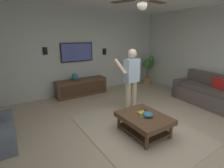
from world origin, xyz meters
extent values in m
plane|color=tan|center=(0.00, 0.00, 0.00)|extent=(7.65, 7.65, 0.00)
cube|color=#B2B7AD|center=(3.15, 0.00, 1.40)|extent=(0.10, 6.57, 2.81)
cube|color=tan|center=(0.12, 0.02, 0.01)|extent=(2.63, 2.03, 0.01)
cube|color=#564C47|center=(0.07, -2.64, 0.21)|extent=(1.98, 1.04, 0.42)
cube|color=#564C47|center=(0.03, -2.98, 0.65)|extent=(1.91, 0.40, 0.45)
cube|color=#564C47|center=(0.92, -2.73, 0.29)|extent=(0.27, 0.85, 0.58)
cube|color=#4C4643|center=(0.07, -2.56, 0.48)|extent=(1.56, 0.76, 0.12)
cube|color=red|center=(-0.19, -2.71, 0.64)|extent=(0.38, 0.19, 0.36)
cube|color=#513823|center=(-0.08, 0.02, 0.35)|extent=(1.00, 0.80, 0.10)
cylinder|color=#513823|center=(0.34, -0.30, 0.15)|extent=(0.07, 0.07, 0.30)
cylinder|color=#513823|center=(0.34, 0.34, 0.15)|extent=(0.07, 0.07, 0.30)
cylinder|color=#513823|center=(-0.50, -0.30, 0.15)|extent=(0.07, 0.07, 0.30)
cylinder|color=#513823|center=(-0.50, 0.34, 0.15)|extent=(0.07, 0.07, 0.30)
cube|color=#452F1E|center=(-0.08, 0.02, 0.10)|extent=(0.88, 0.68, 0.03)
cube|color=#513823|center=(2.82, 0.13, 0.28)|extent=(0.44, 1.70, 0.55)
cube|color=#412C1C|center=(2.59, 0.13, 0.28)|extent=(0.01, 1.56, 0.39)
cube|color=black|center=(3.06, 0.13, 1.43)|extent=(0.05, 1.09, 0.61)
cube|color=#435093|center=(3.03, 0.13, 1.43)|extent=(0.01, 1.03, 0.55)
cylinder|color=#C6B793|center=(0.89, -0.53, 0.41)|extent=(0.14, 0.14, 0.82)
cylinder|color=#C6B793|center=(0.88, -0.33, 0.41)|extent=(0.14, 0.14, 0.82)
cube|color=silver|center=(0.88, -0.43, 1.11)|extent=(0.23, 0.37, 0.58)
sphere|color=beige|center=(0.88, -0.43, 1.53)|extent=(0.22, 0.22, 0.22)
cylinder|color=beige|center=(1.07, -0.65, 1.20)|extent=(0.48, 0.10, 0.37)
cylinder|color=beige|center=(1.06, -0.21, 1.20)|extent=(0.48, 0.10, 0.37)
cube|color=white|center=(1.26, -0.42, 1.10)|extent=(0.04, 0.05, 0.16)
cylinder|color=#9E6B4C|center=(2.65, -2.74, 0.13)|extent=(0.31, 0.31, 0.27)
cylinder|color=brown|center=(2.65, -2.74, 0.48)|extent=(0.04, 0.04, 0.44)
sphere|color=#2D6B28|center=(2.50, -2.77, 1.06)|extent=(0.22, 0.22, 0.22)
sphere|color=#2D6B28|center=(2.70, -2.86, 0.83)|extent=(0.38, 0.38, 0.38)
sphere|color=#2D6B28|center=(2.72, -2.87, 0.79)|extent=(0.23, 0.23, 0.23)
sphere|color=#2D6B28|center=(2.58, -2.62, 0.86)|extent=(0.33, 0.33, 0.33)
ellipsoid|color=teal|center=(-0.15, -0.01, 0.45)|extent=(0.21, 0.21, 0.10)
cube|color=white|center=(-0.11, 0.02, 0.41)|extent=(0.07, 0.16, 0.02)
cube|color=black|center=(0.03, -0.14, 0.41)|extent=(0.15, 0.12, 0.02)
cube|color=slate|center=(-0.09, 0.02, 0.41)|extent=(0.15, 0.11, 0.02)
cube|color=gold|center=(-0.04, 0.00, 0.42)|extent=(0.24, 0.19, 0.04)
sphere|color=teal|center=(2.85, 0.32, 0.66)|extent=(0.22, 0.22, 0.22)
cube|color=black|center=(3.07, -0.94, 1.39)|extent=(0.06, 0.12, 0.22)
cube|color=black|center=(3.07, 1.12, 1.51)|extent=(0.06, 0.12, 0.22)
sphere|color=silver|center=(-0.11, 0.22, 2.41)|extent=(0.16, 0.16, 0.16)
cube|color=brown|center=(0.19, 0.34, 2.51)|extent=(0.57, 0.31, 0.02)
cube|color=brown|center=(-0.07, -0.09, 2.51)|extent=(0.20, 0.57, 0.02)
camera|label=1|loc=(-2.31, 2.24, 1.94)|focal=27.03mm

